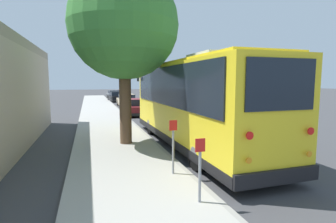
# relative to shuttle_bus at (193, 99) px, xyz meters

# --- Properties ---
(ground_plane) EXTENTS (160.00, 160.00, 0.00)m
(ground_plane) POSITION_rel_shuttle_bus_xyz_m (-1.24, -0.02, -1.95)
(ground_plane) COLOR #3D3D3F
(sidewalk_slab) EXTENTS (80.00, 3.20, 0.15)m
(sidewalk_slab) POSITION_rel_shuttle_bus_xyz_m (-1.24, 3.14, -1.88)
(sidewalk_slab) COLOR #A3A099
(sidewalk_slab) RESTS_ON ground
(curb_strip) EXTENTS (80.00, 0.14, 0.15)m
(curb_strip) POSITION_rel_shuttle_bus_xyz_m (-1.24, 1.47, -1.88)
(curb_strip) COLOR gray
(curb_strip) RESTS_ON ground
(shuttle_bus) EXTENTS (10.24, 2.74, 3.62)m
(shuttle_bus) POSITION_rel_shuttle_bus_xyz_m (0.00, 0.00, 0.00)
(shuttle_bus) COLOR yellow
(shuttle_bus) RESTS_ON ground
(parked_sedan_maroon) EXTENTS (4.42, 2.02, 1.29)m
(parked_sedan_maroon) POSITION_rel_shuttle_bus_xyz_m (10.87, 0.36, -1.35)
(parked_sedan_maroon) COLOR maroon
(parked_sedan_maroon) RESTS_ON ground
(parked_sedan_tan) EXTENTS (4.63, 1.82, 1.31)m
(parked_sedan_tan) POSITION_rel_shuttle_bus_xyz_m (18.18, 0.16, -1.34)
(parked_sedan_tan) COLOR tan
(parked_sedan_tan) RESTS_ON ground
(parked_sedan_black) EXTENTS (4.40, 1.95, 1.31)m
(parked_sedan_black) POSITION_rel_shuttle_bus_xyz_m (25.34, 0.57, -1.34)
(parked_sedan_black) COLOR black
(parked_sedan_black) RESTS_ON ground
(parked_sedan_gray) EXTENTS (4.67, 2.02, 1.29)m
(parked_sedan_gray) POSITION_rel_shuttle_bus_xyz_m (31.98, 0.24, -1.35)
(parked_sedan_gray) COLOR slate
(parked_sedan_gray) RESTS_ON ground
(street_tree) EXTENTS (4.32, 4.32, 7.56)m
(street_tree) POSITION_rel_shuttle_bus_xyz_m (0.84, 2.66, 3.23)
(street_tree) COLOR brown
(street_tree) RESTS_ON sidewalk_slab
(sign_post_near) EXTENTS (0.06, 0.22, 1.37)m
(sign_post_near) POSITION_rel_shuttle_bus_xyz_m (-5.06, 1.92, -1.09)
(sign_post_near) COLOR gray
(sign_post_near) RESTS_ON sidewalk_slab
(sign_post_far) EXTENTS (0.06, 0.22, 1.49)m
(sign_post_far) POSITION_rel_shuttle_bus_xyz_m (-3.27, 1.92, -1.03)
(sign_post_far) COLOR gray
(sign_post_far) RESTS_ON sidewalk_slab
(lane_stripe_mid) EXTENTS (2.40, 0.14, 0.01)m
(lane_stripe_mid) POSITION_rel_shuttle_bus_xyz_m (-1.08, -3.60, -1.95)
(lane_stripe_mid) COLOR silver
(lane_stripe_mid) RESTS_ON ground
(lane_stripe_ahead) EXTENTS (2.40, 0.14, 0.01)m
(lane_stripe_ahead) POSITION_rel_shuttle_bus_xyz_m (4.92, -3.60, -1.95)
(lane_stripe_ahead) COLOR silver
(lane_stripe_ahead) RESTS_ON ground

